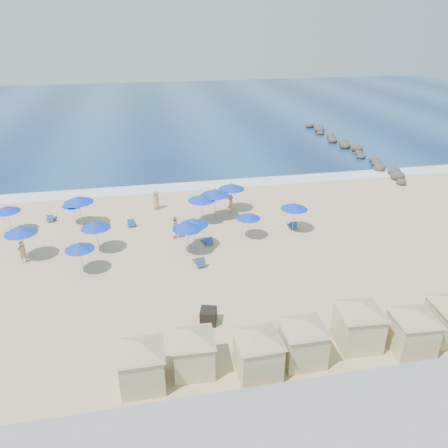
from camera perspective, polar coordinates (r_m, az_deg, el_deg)
The scene contains 34 objects.
ground at distance 29.44m, azimuth -5.40°, elevation -5.91°, with size 160.00×160.00×0.00m, color tan.
ocean at distance 81.56m, azimuth -9.87°, elevation 14.25°, with size 160.00×80.00×0.06m, color navy.
surf_line at distance 43.41m, azimuth -7.70°, elevation 4.64°, with size 160.00×2.50×0.08m, color white.
seawall at distance 18.76m, azimuth -0.37°, elevation -25.61°, with size 160.00×6.10×1.22m.
rock_jetty at distance 58.39m, azimuth 16.03°, elevation 9.63°, with size 2.56×26.66×0.96m.
trash_bin at distance 24.42m, azimuth -2.05°, elevation -11.94°, with size 0.87×0.87×0.87m, color black.
cabana_0 at distance 20.63m, azimuth -10.81°, elevation -16.81°, with size 4.25×4.25×2.67m.
cabana_1 at distance 21.05m, azimuth -4.11°, elevation -15.55°, with size 4.06×4.06×2.55m.
cabana_2 at distance 20.91m, azimuth 4.49°, elevation -15.64°, with size 4.27×4.27×2.68m.
cabana_3 at distance 21.82m, azimuth 10.33°, elevation -14.01°, with size 4.25×4.25×2.67m.
cabana_4 at distance 23.34m, azimuth 17.28°, elevation -11.69°, with size 4.45×4.45×2.80m.
cabana_5 at distance 23.98m, azimuth 23.54°, elevation -11.97°, with size 4.22×4.22×2.66m.
umbrella_1 at distance 32.55m, azimuth -25.05°, elevation -0.71°, with size 2.26×2.26×2.58m.
umbrella_2 at distance 36.08m, azimuth -18.49°, elevation 3.07°, with size 2.37×2.37×2.70m.
umbrella_3 at distance 29.55m, azimuth -18.38°, elevation -2.79°, with size 1.96×1.96×2.23m.
umbrella_4 at distance 36.94m, azimuth -19.14°, elevation 2.58°, with size 1.82×1.82×2.08m.
umbrella_5 at distance 31.80m, azimuth -16.43°, elevation -0.11°, with size 2.13×2.13×2.43m.
umbrella_6 at distance 31.05m, azimuth -3.97°, elevation 0.27°, with size 2.12×2.12×2.41m.
umbrella_7 at distance 34.96m, azimuth -2.98°, elevation 3.45°, with size 2.24×2.24×2.55m.
umbrella_8 at distance 30.36m, azimuth -4.80°, elevation -0.22°, with size 2.19×2.19×2.50m.
umbrella_9 at distance 37.23m, azimuth 0.99°, elevation 4.94°, with size 2.27×2.27×2.59m.
umbrella_10 at distance 32.59m, azimuth 3.20°, elevation 1.07°, with size 1.87×1.87×2.13m.
umbrella_11 at distance 33.96m, azimuth 9.16°, elevation 2.32°, with size 2.15×2.15×2.45m.
umbrella_12 at distance 37.16m, azimuth -26.54°, elevation 1.78°, with size 2.07×2.07×2.35m.
umbrella_13 at distance 35.60m, azimuth -1.19°, elevation 4.17°, with size 2.39×2.39×2.73m.
beach_chair_1 at distance 38.78m, azimuth -21.63°, elevation 0.71°, with size 0.62×1.23×0.65m.
beach_chair_2 at distance 36.00m, azimuth -12.05°, elevation 0.16°, with size 0.57×1.26×0.69m.
beach_chair_3 at distance 29.70m, azimuth -3.21°, elevation -4.96°, with size 0.77×1.40×0.74m.
beach_chair_4 at distance 32.41m, azimuth -2.15°, elevation -2.24°, with size 0.86×1.27×0.64m.
beach_chair_5 at distance 35.21m, azimuth 8.89°, elevation -0.17°, with size 0.64×1.27×0.68m.
beachgoer_0 at distance 32.78m, azimuth -24.86°, elevation -3.31°, with size 0.58×0.38×1.60m, color tan.
beachgoer_1 at distance 33.18m, azimuth -6.37°, elevation -0.45°, with size 1.02×0.42×1.73m, color tan.
beachgoer_2 at distance 37.31m, azimuth 0.80°, elevation 2.63°, with size 1.05×0.60×1.63m, color tan.
beachgoer_3 at distance 38.55m, azimuth -8.87°, elevation 3.12°, with size 0.82×0.53×1.67m, color tan.
Camera 1 is at (-2.21, -25.10, 15.22)m, focal length 35.00 mm.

